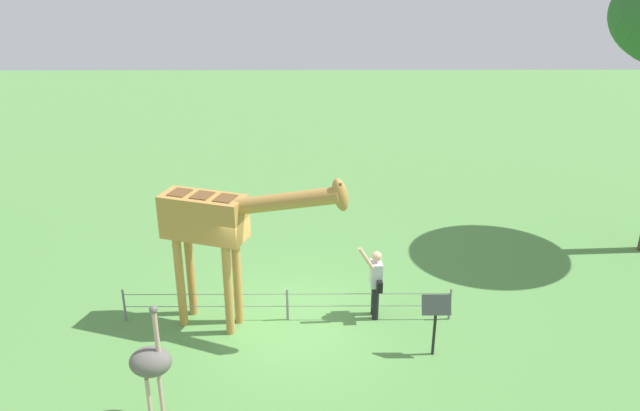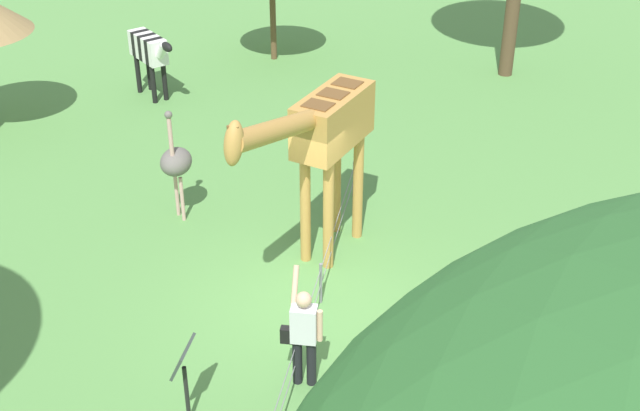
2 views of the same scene
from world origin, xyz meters
name	(u,v)px [view 1 (image 1 of 2)]	position (x,y,z in m)	size (l,w,h in m)	color
ground_plane	(288,322)	(0.00, 0.00, 0.00)	(60.00, 60.00, 0.00)	#568E47
giraffe	(219,225)	(-1.31, -0.12, 2.36)	(3.85, 1.67, 3.64)	#BC8942
visitor	(376,280)	(1.89, 0.19, 0.90)	(0.55, 0.58, 1.77)	black
ostrich	(151,362)	(-2.10, -2.98, 1.18)	(0.70, 0.56, 2.25)	#CC9E93
info_sign	(436,313)	(2.93, -1.17, 0.95)	(0.56, 0.21, 1.32)	black
wire_fence	(287,303)	(0.00, 0.08, 0.40)	(7.05, 0.05, 0.75)	slate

